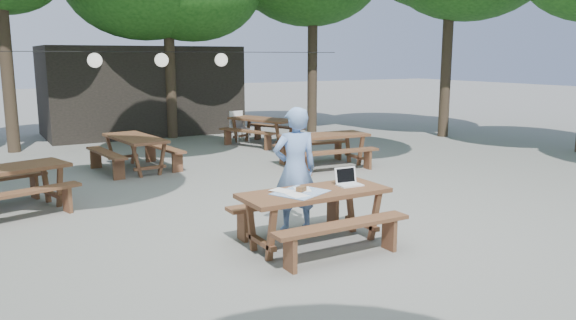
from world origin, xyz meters
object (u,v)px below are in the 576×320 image
Objects in this scene: main_picnic_table at (314,217)px; plastic_chair at (239,133)px; picnic_table_nw at (3,190)px; woman at (295,169)px.

plastic_chair reaches higher than main_picnic_table.
picnic_table_nw is 8.30m from plastic_chair.
woman reaches higher than main_picnic_table.
woman is at bearing -56.14° from picnic_table_nw.
main_picnic_table is 2.22× the size of plastic_chair.
plastic_chair is at bearing 21.88° from picnic_table_nw.
main_picnic_table is at bearing -63.11° from picnic_table_nw.
woman is (0.12, 0.71, 0.51)m from main_picnic_table.
main_picnic_table is 5.15m from picnic_table_nw.
picnic_table_nw is 2.51× the size of plastic_chair.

